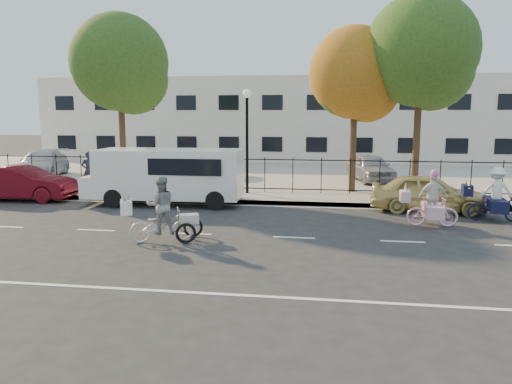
% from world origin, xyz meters
% --- Properties ---
extents(ground, '(120.00, 120.00, 0.00)m').
position_xyz_m(ground, '(0.00, 0.00, 0.00)').
color(ground, '#333334').
extents(road_markings, '(60.00, 9.52, 0.01)m').
position_xyz_m(road_markings, '(0.00, 0.00, 0.01)').
color(road_markings, silver).
rests_on(road_markings, ground).
extents(curb, '(60.00, 0.10, 0.15)m').
position_xyz_m(curb, '(0.00, 5.05, 0.07)').
color(curb, '#A8A399').
rests_on(curb, ground).
extents(sidewalk, '(60.00, 2.20, 0.15)m').
position_xyz_m(sidewalk, '(0.00, 6.10, 0.07)').
color(sidewalk, '#A8A399').
rests_on(sidewalk, ground).
extents(parking_lot, '(60.00, 15.60, 0.15)m').
position_xyz_m(parking_lot, '(0.00, 15.00, 0.07)').
color(parking_lot, '#A8A399').
rests_on(parking_lot, ground).
extents(iron_fence, '(58.00, 0.06, 1.50)m').
position_xyz_m(iron_fence, '(0.00, 7.20, 0.90)').
color(iron_fence, black).
rests_on(iron_fence, sidewalk).
extents(building, '(34.00, 10.00, 6.00)m').
position_xyz_m(building, '(0.00, 25.00, 3.00)').
color(building, silver).
rests_on(building, ground).
extents(lamppost, '(0.36, 0.36, 4.33)m').
position_xyz_m(lamppost, '(0.50, 6.80, 3.11)').
color(lamppost, black).
rests_on(lamppost, sidewalk).
extents(street_sign, '(0.85, 0.06, 1.80)m').
position_xyz_m(street_sign, '(-1.85, 6.80, 1.42)').
color(street_sign, black).
rests_on(street_sign, sidewalk).
extents(zebra_trike, '(2.10, 1.44, 1.82)m').
position_xyz_m(zebra_trike, '(-0.56, -0.99, 0.70)').
color(zebra_trike, silver).
rests_on(zebra_trike, ground).
extents(unicorn_bike, '(1.76, 1.22, 1.80)m').
position_xyz_m(unicorn_bike, '(7.12, 2.06, 0.67)').
color(unicorn_bike, '#FDC1DB').
rests_on(unicorn_bike, ground).
extents(bull_bike, '(1.95, 1.34, 1.79)m').
position_xyz_m(bull_bike, '(9.32, 3.20, 0.72)').
color(bull_bike, '#0F1333').
rests_on(bull_bike, ground).
extents(white_van, '(6.06, 2.24, 2.13)m').
position_xyz_m(white_van, '(-2.23, 4.50, 1.18)').
color(white_van, white).
rests_on(white_van, ground).
extents(red_sedan, '(4.33, 1.71, 1.40)m').
position_xyz_m(red_sedan, '(-8.36, 4.50, 0.70)').
color(red_sedan, '#560915').
rests_on(red_sedan, ground).
extents(gold_sedan, '(4.12, 1.91, 1.37)m').
position_xyz_m(gold_sedan, '(7.46, 4.50, 0.68)').
color(gold_sedan, tan).
rests_on(gold_sedan, ground).
extents(pedestrian, '(0.74, 0.72, 1.71)m').
position_xyz_m(pedestrian, '(-6.49, 6.55, 1.01)').
color(pedestrian, black).
rests_on(pedestrian, sidewalk).
extents(lot_car_a, '(3.08, 5.09, 1.38)m').
position_xyz_m(lot_car_a, '(-11.19, 10.58, 0.84)').
color(lot_car_a, '#ABADB3').
rests_on(lot_car_a, parking_lot).
extents(lot_car_c, '(2.47, 3.76, 1.17)m').
position_xyz_m(lot_car_c, '(-2.09, 11.46, 0.74)').
color(lot_car_c, '#4E5156').
rests_on(lot_car_c, parking_lot).
extents(lot_car_d, '(2.53, 4.26, 1.36)m').
position_xyz_m(lot_car_d, '(5.94, 11.38, 0.83)').
color(lot_car_d, '#9A9DA1').
rests_on(lot_car_d, parking_lot).
extents(tree_west, '(4.29, 4.29, 7.86)m').
position_xyz_m(tree_west, '(-5.20, 7.69, 5.51)').
color(tree_west, '#442D1D').
rests_on(tree_west, ground).
extents(tree_mid, '(3.88, 3.88, 7.11)m').
position_xyz_m(tree_mid, '(5.05, 8.00, 4.98)').
color(tree_mid, '#442D1D').
rests_on(tree_mid, ground).
extents(tree_east, '(4.49, 4.49, 8.22)m').
position_xyz_m(tree_east, '(7.57, 7.44, 5.76)').
color(tree_east, '#442D1D').
rests_on(tree_east, ground).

